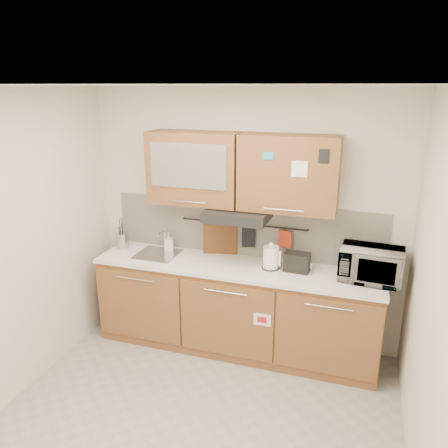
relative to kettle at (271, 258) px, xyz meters
The scene contains 21 objects.
floor 1.63m from the kettle, 105.85° to the right, with size 3.20×3.20×0.00m, color #9E9993.
ceiling 2.02m from the kettle, 105.85° to the right, with size 3.20×3.20×0.00m, color white.
wall_back 0.52m from the kettle, 140.50° to the left, with size 3.20×3.20×0.00m, color silver.
wall_left 2.31m from the kettle, 148.00° to the right, with size 3.00×3.00×0.00m, color silver.
wall_right 1.77m from the kettle, 44.09° to the right, with size 3.00×3.00×0.00m, color silver.
base_cabinet 0.71m from the kettle, behind, with size 2.80×0.64×0.88m.
countertop 0.37m from the kettle, behind, with size 2.82×0.62×0.04m, color white.
backsplash 0.47m from the kettle, 141.70° to the left, with size 2.80×0.02×0.56m, color silver.
upper_cabinets 0.88m from the kettle, 162.92° to the left, with size 1.82×0.37×0.70m.
range_hood 0.53m from the kettle, behind, with size 0.60×0.46×0.10m, color black.
sink 1.20m from the kettle, behind, with size 0.42×0.40×0.26m.
utensil_rail 0.48m from the kettle, 145.80° to the left, with size 0.02×0.02×1.30m, color black.
utensil_crock 1.65m from the kettle, behind, with size 0.15×0.15×0.34m.
kettle is the anchor object (origin of this frame).
toaster 0.25m from the kettle, ahead, with size 0.25×0.16×0.18m.
microwave 0.91m from the kettle, ahead, with size 0.54×0.37×0.30m, color #999999.
soap_bottle 1.14m from the kettle, behind, with size 0.09×0.09×0.20m, color #999999.
cutting_board 0.62m from the kettle, 159.41° to the left, with size 0.36×0.03×0.44m, color brown.
oven_mitt 0.39m from the kettle, 143.31° to the left, with size 0.11×0.03×0.19m, color navy.
dark_pouch 0.38m from the kettle, 142.24° to the left, with size 0.13×0.04×0.21m, color black.
pot_holder 0.27m from the kettle, 67.36° to the left, with size 0.14×0.02×0.17m, color red.
Camera 1 is at (1.11, -2.60, 2.60)m, focal length 35.00 mm.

